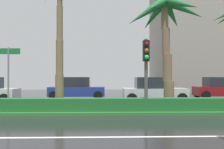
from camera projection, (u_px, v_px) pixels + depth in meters
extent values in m
cube|color=black|center=(54.00, 109.00, 14.43)|extent=(90.00, 42.00, 0.10)
cube|color=white|center=(8.00, 138.00, 7.44)|extent=(81.00, 0.14, 0.01)
cube|color=#2D6B33|center=(51.00, 109.00, 13.43)|extent=(85.50, 4.00, 0.15)
cube|color=#1E6028|center=(44.00, 105.00, 12.04)|extent=(76.50, 0.70, 0.60)
cylinder|color=brown|center=(59.00, 92.00, 12.90)|extent=(0.41, 0.41, 1.72)
cylinder|color=brown|center=(60.00, 57.00, 12.99)|extent=(0.36, 0.36, 1.72)
cylinder|color=brown|center=(60.00, 23.00, 13.07)|extent=(0.31, 0.31, 1.72)
cylinder|color=brown|center=(169.00, 94.00, 13.40)|extent=(0.54, 0.54, 1.38)
cylinder|color=brown|center=(167.00, 68.00, 13.47)|extent=(0.47, 0.47, 1.38)
cylinder|color=brown|center=(166.00, 41.00, 13.55)|extent=(0.41, 0.41, 1.38)
cylinder|color=brown|center=(164.00, 15.00, 13.63)|extent=(0.34, 0.34, 1.38)
sphere|color=#206131|center=(164.00, 0.00, 13.63)|extent=(0.90, 0.90, 0.90)
cone|color=#206131|center=(184.00, 9.00, 13.81)|extent=(2.42, 0.88, 1.34)
cone|color=#206131|center=(171.00, 14.00, 14.48)|extent=(1.79, 2.21, 1.56)
cone|color=#206131|center=(154.00, 16.00, 14.54)|extent=(1.40, 2.32, 1.65)
cone|color=#206131|center=(147.00, 12.00, 13.48)|extent=(2.28, 0.82, 1.76)
cone|color=#206131|center=(157.00, 4.00, 12.71)|extent=(1.71, 2.29, 1.44)
cone|color=#206131|center=(180.00, 4.00, 12.73)|extent=(1.71, 2.30, 1.37)
cylinder|color=#4C4C47|center=(146.00, 75.00, 11.94)|extent=(0.16, 0.16, 3.34)
cube|color=black|center=(146.00, 51.00, 11.95)|extent=(0.28, 0.32, 0.96)
sphere|color=maroon|center=(147.00, 44.00, 11.78)|extent=(0.20, 0.20, 0.20)
sphere|color=#7F600F|center=(147.00, 50.00, 11.78)|extent=(0.20, 0.20, 0.20)
sphere|color=#1EEA3F|center=(147.00, 57.00, 11.78)|extent=(0.20, 0.20, 0.20)
cylinder|color=slate|center=(8.00, 79.00, 12.39)|extent=(0.08, 0.08, 3.00)
cube|color=#146B2D|center=(8.00, 51.00, 12.40)|extent=(1.10, 0.03, 0.28)
cylinder|color=black|center=(14.00, 97.00, 18.16)|extent=(0.68, 0.22, 0.68)
cylinder|color=black|center=(4.00, 99.00, 16.36)|extent=(0.68, 0.22, 0.68)
cube|color=navy|center=(77.00, 91.00, 20.25)|extent=(4.30, 1.76, 0.72)
cube|color=#1E2328|center=(75.00, 82.00, 20.26)|extent=(2.30, 1.58, 0.76)
cylinder|color=black|center=(98.00, 94.00, 21.20)|extent=(0.68, 0.22, 0.68)
cylinder|color=black|center=(98.00, 96.00, 19.40)|extent=(0.68, 0.22, 0.68)
cylinder|color=black|center=(58.00, 94.00, 21.10)|extent=(0.68, 0.22, 0.68)
cylinder|color=black|center=(53.00, 96.00, 19.30)|extent=(0.68, 0.22, 0.68)
cube|color=silver|center=(155.00, 93.00, 17.81)|extent=(4.30, 1.76, 0.72)
cube|color=#1E2328|center=(152.00, 83.00, 17.82)|extent=(2.30, 1.58, 0.76)
cylinder|color=black|center=(175.00, 96.00, 18.76)|extent=(0.68, 0.22, 0.68)
cylinder|color=black|center=(182.00, 98.00, 16.96)|extent=(0.68, 0.22, 0.68)
cylinder|color=black|center=(129.00, 96.00, 18.66)|extent=(0.68, 0.22, 0.68)
cylinder|color=black|center=(132.00, 98.00, 16.86)|extent=(0.68, 0.22, 0.68)
cube|color=maroon|center=(222.00, 91.00, 20.80)|extent=(4.30, 1.76, 0.72)
cube|color=#1E2328|center=(220.00, 82.00, 20.80)|extent=(2.30, 1.58, 0.76)
cylinder|color=black|center=(197.00, 94.00, 21.65)|extent=(0.68, 0.22, 0.68)
cylinder|color=black|center=(206.00, 95.00, 19.85)|extent=(0.68, 0.22, 0.68)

